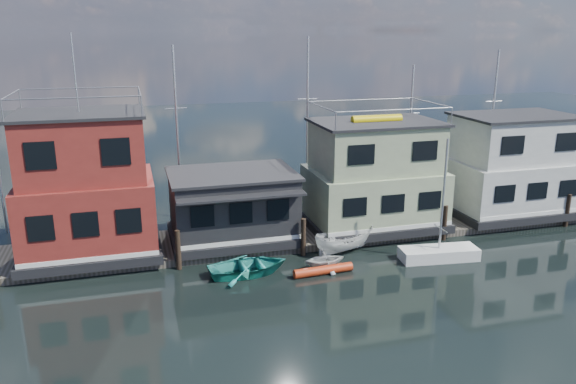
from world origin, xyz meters
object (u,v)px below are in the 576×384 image
object	(u,v)px
houseboat_white	(511,167)
dinghy_white	(325,259)
houseboat_red	(87,188)
houseboat_green	(374,177)
motorboat	(344,241)
day_sailer	(439,252)
red_kayak	(323,270)
houseboat_dark	(233,206)
dinghy_teal	(249,266)

from	to	relation	value
houseboat_white	dinghy_white	xyz separation A→B (m)	(-14.99, -4.97, -2.95)
houseboat_red	houseboat_white	size ratio (longest dim) A/B	1.41
houseboat_green	motorboat	xyz separation A→B (m)	(-3.12, -3.06, -2.81)
houseboat_red	houseboat_white	distance (m)	27.01
motorboat	day_sailer	world-z (taller)	day_sailer
dinghy_white	houseboat_red	bearing A→B (deg)	65.60
red_kayak	day_sailer	xyz separation A→B (m)	(6.89, 0.15, 0.17)
houseboat_green	dinghy_white	distance (m)	7.64
houseboat_dark	day_sailer	bearing A→B (deg)	-26.97
houseboat_dark	houseboat_green	xyz separation A→B (m)	(9.00, 0.02, 1.13)
houseboat_white	dinghy_white	world-z (taller)	houseboat_white
motorboat	houseboat_red	bearing A→B (deg)	67.92
houseboat_dark	houseboat_red	bearing A→B (deg)	179.86
motorboat	dinghy_white	distance (m)	2.67
houseboat_green	dinghy_white	size ratio (longest dim) A/B	3.76
houseboat_white	day_sailer	bearing A→B (deg)	-147.07
dinghy_teal	houseboat_dark	bearing A→B (deg)	-5.30
houseboat_green	day_sailer	bearing A→B (deg)	-73.35
dinghy_teal	dinghy_white	distance (m)	4.08
motorboat	dinghy_teal	size ratio (longest dim) A/B	0.90
houseboat_green	motorboat	world-z (taller)	houseboat_green
houseboat_white	red_kayak	distance (m)	16.59
houseboat_green	red_kayak	size ratio (longest dim) A/B	2.59
houseboat_red	motorboat	world-z (taller)	houseboat_red
houseboat_red	red_kayak	distance (m)	13.55
houseboat_green	day_sailer	distance (m)	6.48
houseboat_red	houseboat_dark	size ratio (longest dim) A/B	1.60
houseboat_red	houseboat_green	bearing A→B (deg)	0.00
houseboat_green	dinghy_white	bearing A→B (deg)	-135.13
motorboat	dinghy_white	size ratio (longest dim) A/B	1.71
red_kayak	houseboat_red	bearing A→B (deg)	151.20
dinghy_teal	motorboat	bearing A→B (deg)	-81.60
houseboat_red	dinghy_white	size ratio (longest dim) A/B	5.31
houseboat_dark	dinghy_white	xyz separation A→B (m)	(4.01, -4.95, -1.83)
dinghy_teal	houseboat_white	bearing A→B (deg)	-81.71
dinghy_white	day_sailer	size ratio (longest dim) A/B	0.33
houseboat_dark	motorboat	distance (m)	6.83
dinghy_teal	day_sailer	size ratio (longest dim) A/B	0.62
houseboat_white	motorboat	world-z (taller)	houseboat_white
houseboat_dark	houseboat_white	xyz separation A→B (m)	(19.00, 0.02, 1.12)
houseboat_white	houseboat_red	bearing A→B (deg)	-180.00
houseboat_green	motorboat	distance (m)	5.20
houseboat_green	day_sailer	xyz separation A→B (m)	(1.62, -5.43, -3.14)
dinghy_teal	red_kayak	world-z (taller)	dinghy_teal
houseboat_red	dinghy_teal	distance (m)	9.84
dinghy_teal	dinghy_white	size ratio (longest dim) A/B	1.89
motorboat	dinghy_teal	xyz separation A→B (m)	(-5.91, -1.39, -0.30)
red_kayak	houseboat_green	bearing A→B (deg)	43.24
houseboat_white	motorboat	size ratio (longest dim) A/B	2.20
day_sailer	houseboat_dark	bearing A→B (deg)	159.64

